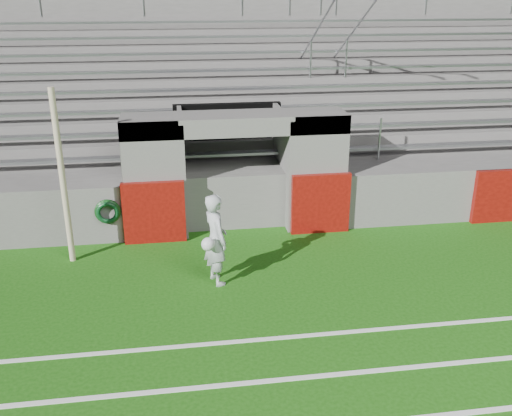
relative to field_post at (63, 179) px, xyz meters
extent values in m
plane|color=#174E0D|center=(3.44, -2.29, -1.72)|extent=(90.00, 90.00, 0.00)
cylinder|color=beige|center=(0.00, 0.00, 0.00)|extent=(0.12, 0.12, 3.44)
cube|color=white|center=(3.44, -4.29, -1.71)|extent=(28.00, 0.09, 0.01)
cube|color=white|center=(3.44, -3.29, -1.71)|extent=(28.00, 0.09, 0.01)
cube|color=#5D5B58|center=(1.64, 1.21, -0.42)|extent=(1.20, 1.00, 2.60)
cube|color=#5D5B58|center=(5.24, 1.21, -0.42)|extent=(1.20, 1.00, 2.60)
cube|color=black|center=(3.44, 2.91, -0.47)|extent=(2.60, 0.20, 2.50)
cube|color=#5D5B58|center=(2.29, 1.81, -0.47)|extent=(0.10, 2.20, 2.50)
cube|color=#5D5B58|center=(4.59, 1.81, -0.47)|extent=(0.10, 2.20, 2.50)
cube|color=#5D5B58|center=(3.44, 1.21, 0.68)|extent=(4.80, 1.00, 0.40)
cube|color=#5D5B58|center=(3.44, 5.06, -0.57)|extent=(26.00, 8.00, 0.20)
cube|color=#5D5B58|center=(3.44, 5.06, -1.19)|extent=(26.00, 8.00, 1.05)
cube|color=#5D0B08|center=(1.64, 0.66, -1.04)|extent=(1.30, 0.15, 1.35)
cube|color=#5D0B08|center=(5.24, 0.66, -1.04)|extent=(1.30, 0.15, 1.35)
cube|color=gray|center=(3.44, 2.14, -0.25)|extent=(23.00, 0.28, 0.06)
cube|color=#5D5B58|center=(3.44, 2.99, -0.28)|extent=(24.00, 0.75, 0.38)
cube|color=gray|center=(3.44, 2.89, 0.13)|extent=(23.00, 0.28, 0.06)
cube|color=#5D5B58|center=(3.44, 3.74, -0.09)|extent=(24.00, 0.75, 0.76)
cube|color=gray|center=(3.44, 3.64, 0.51)|extent=(23.00, 0.28, 0.06)
cube|color=#5D5B58|center=(3.44, 4.49, 0.10)|extent=(24.00, 0.75, 1.14)
cube|color=gray|center=(3.44, 4.39, 0.89)|extent=(23.00, 0.28, 0.06)
cube|color=#5D5B58|center=(3.44, 5.24, 0.29)|extent=(24.00, 0.75, 1.52)
cube|color=gray|center=(3.44, 5.14, 1.27)|extent=(23.00, 0.28, 0.06)
cube|color=#5D5B58|center=(3.44, 5.99, 0.48)|extent=(24.00, 0.75, 1.90)
cube|color=gray|center=(3.44, 5.89, 1.65)|extent=(23.00, 0.28, 0.06)
cube|color=#5D5B58|center=(3.44, 6.74, 0.67)|extent=(24.00, 0.75, 2.28)
cube|color=gray|center=(3.44, 6.64, 2.03)|extent=(23.00, 0.28, 0.06)
cube|color=#5D5B58|center=(3.44, 7.49, 0.86)|extent=(24.00, 0.75, 2.66)
cube|color=gray|center=(3.44, 7.39, 2.41)|extent=(23.00, 0.28, 0.06)
cube|color=#5D5B58|center=(3.44, 8.16, 0.93)|extent=(26.00, 0.60, 5.29)
cylinder|color=#A5A8AD|center=(5.94, 1.86, 0.03)|extent=(0.05, 0.05, 1.00)
cylinder|color=#A5A8AD|center=(5.94, 4.86, 1.55)|extent=(0.05, 0.05, 1.00)
cylinder|color=#A5A8AD|center=(5.94, 4.86, 2.05)|extent=(0.05, 6.02, 3.08)
cylinder|color=#A5A8AD|center=(6.94, 1.86, 0.03)|extent=(0.05, 0.05, 1.00)
cylinder|color=#A5A8AD|center=(6.94, 4.86, 1.55)|extent=(0.05, 0.05, 1.00)
cylinder|color=#A5A8AD|center=(6.94, 4.86, 2.05)|extent=(0.05, 6.02, 3.08)
imported|color=#B3B9BD|center=(2.78, -1.31, -0.86)|extent=(0.59, 0.73, 1.72)
sphere|color=white|center=(2.62, -1.59, -0.82)|extent=(0.24, 0.24, 0.24)
torus|color=#0C3C10|center=(0.69, 0.66, -0.97)|extent=(0.54, 0.10, 0.54)
torus|color=#0B3818|center=(0.69, 0.61, -0.98)|extent=(0.47, 0.09, 0.47)
camera|label=1|loc=(2.12, -10.69, 3.38)|focal=40.00mm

